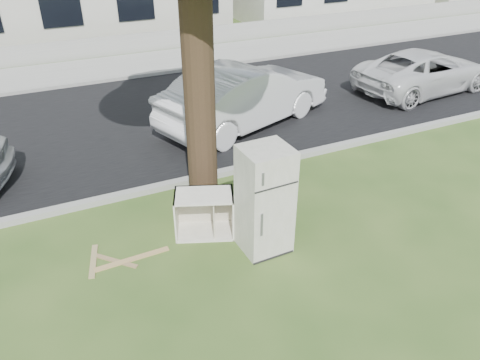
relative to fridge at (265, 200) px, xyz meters
name	(u,v)px	position (x,y,z in m)	size (l,w,h in m)	color
ground	(266,245)	(0.05, 0.01, -0.90)	(120.00, 120.00, 0.00)	#304F1C
road	(161,117)	(0.05, 6.01, -0.90)	(120.00, 7.00, 0.01)	black
kerb_near	(211,178)	(0.05, 2.46, -0.90)	(120.00, 0.18, 0.12)	gray
kerb_far	(129,79)	(0.05, 9.56, -0.90)	(120.00, 0.18, 0.12)	gray
sidewalk	(120,67)	(0.05, 11.01, -0.90)	(120.00, 2.80, 0.01)	gray
low_wall	(109,46)	(0.05, 12.61, -0.55)	(120.00, 0.15, 0.70)	gray
fridge	(265,200)	(0.00, 0.00, 0.00)	(0.74, 0.69, 1.81)	beige
cabinet	(204,213)	(-0.73, 0.78, -0.52)	(0.98, 0.61, 0.76)	silver
plank_a	(132,259)	(-2.06, 0.58, -0.89)	(1.21, 0.10, 0.02)	tan
plank_b	(115,261)	(-2.32, 0.66, -0.89)	(0.81, 0.08, 0.02)	#92744C
plank_c	(93,261)	(-2.63, 0.79, -0.89)	(0.82, 0.09, 0.02)	#9E8857
car_center	(245,95)	(1.90, 4.68, -0.13)	(1.64, 4.71, 1.55)	silver
car_right	(424,71)	(7.83, 4.67, -0.29)	(2.04, 4.43, 1.23)	silver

